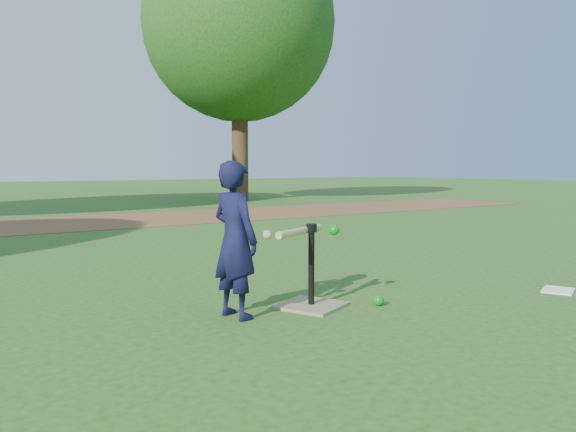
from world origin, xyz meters
TOP-DOWN VIEW (x-y plane):
  - ground at (0.00, 0.00)m, footprint 80.00×80.00m
  - dirt_strip at (0.00, 7.50)m, footprint 24.00×3.00m
  - child at (-0.32, 0.18)m, footprint 0.33×0.43m
  - wiffle_ball_ground at (0.71, -0.15)m, footprint 0.08×0.08m
  - clipboard at (2.28, -0.63)m, footprint 0.37×0.33m
  - batting_tee at (0.28, 0.11)m, footprint 0.57×0.57m
  - swing_action at (0.19, 0.09)m, footprint 0.68×0.31m
  - tree_right at (6.50, 12.00)m, footprint 5.80×5.80m

SIDE VIEW (x-z plane):
  - ground at x=0.00m, z-range 0.00..0.00m
  - dirt_strip at x=0.00m, z-range 0.00..0.01m
  - clipboard at x=2.28m, z-range 0.00..0.01m
  - wiffle_ball_ground at x=0.71m, z-range 0.00..0.08m
  - batting_tee at x=0.28m, z-range -0.20..0.42m
  - child at x=-0.32m, z-range 0.00..1.07m
  - swing_action at x=0.19m, z-range 0.53..0.61m
  - tree_right at x=6.50m, z-range 1.19..9.39m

